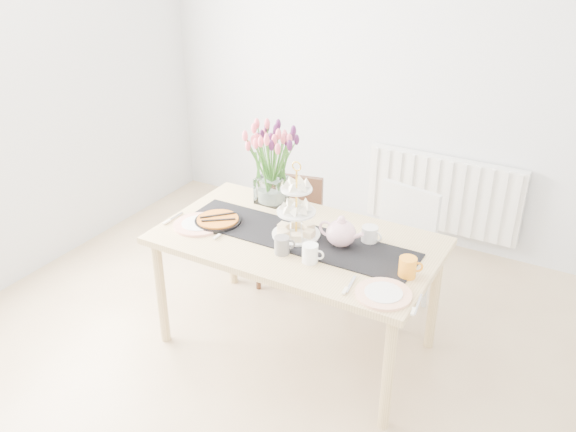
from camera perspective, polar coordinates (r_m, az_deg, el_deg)
The scene contains 16 objects.
room_shell at distance 2.87m, azimuth -6.24°, elevation 3.39°, with size 4.50×4.50×4.50m.
radiator at distance 4.87m, azimuth 14.29°, elevation 2.02°, with size 1.20×0.08×0.60m, color white.
dining_table at distance 3.52m, azimuth 0.85°, elevation -3.15°, with size 1.60×0.90×0.75m.
chair_brown at distance 4.33m, azimuth 0.47°, elevation -0.62°, with size 0.47×0.47×0.76m.
chair_white at distance 4.05m, azimuth 10.30°, elevation -2.37°, with size 0.48×0.48×0.84m.
table_runner at distance 3.48m, azimuth 0.86°, elevation -2.00°, with size 1.40×0.35×0.01m, color black.
tulip_vase at distance 3.78m, azimuth -1.61°, elevation 6.00°, with size 0.62×0.62×0.53m.
cake_stand at distance 3.45m, azimuth 0.78°, elevation -0.19°, with size 0.28×0.28×0.41m.
teapot at distance 3.37m, azimuth 4.98°, elevation -1.61°, with size 0.27×0.22×0.18m, color white, non-canonical shape.
cream_jug at distance 3.45m, azimuth 7.65°, elevation -1.72°, with size 0.09×0.09×0.09m, color silver.
tart_tin at distance 3.66m, azimuth -6.58°, elevation -0.46°, with size 0.28×0.28×0.03m.
mug_grey at distance 3.31m, azimuth -0.58°, elevation -2.76°, with size 0.08×0.08×0.10m, color slate.
mug_white at distance 3.23m, azimuth 2.07°, elevation -3.51°, with size 0.09×0.09×0.10m, color white.
mug_orange at distance 3.17m, azimuth 11.12°, elevation -4.73°, with size 0.09×0.09×0.11m, color orange.
plate_left at distance 3.65m, azimuth -8.38°, elevation -0.79°, with size 0.30×0.30×0.02m, color white.
plate_right at distance 3.03m, azimuth 8.92°, elevation -7.21°, with size 0.28×0.28×0.01m, color white.
Camera 1 is at (1.56, -2.12, 2.45)m, focal length 38.00 mm.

